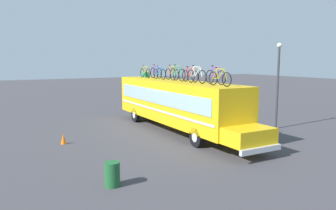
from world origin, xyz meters
TOP-DOWN VIEW (x-y plane):
  - ground_plane at (0.00, 0.00)m, footprint 120.00×120.00m
  - bus at (0.21, 0.00)m, footprint 13.17×2.44m
  - luggage_bag_1 at (-4.80, 0.29)m, footprint 0.58×0.34m
  - rooftop_bicycle_1 at (-4.18, -0.03)m, footprint 1.64×0.44m
  - rooftop_bicycle_2 at (-3.04, 0.25)m, footprint 1.69×0.44m
  - rooftop_bicycle_3 at (-1.94, -0.05)m, footprint 1.72×0.44m
  - rooftop_bicycle_4 at (-0.86, 0.28)m, footprint 1.70×0.44m
  - rooftop_bicycle_5 at (0.18, 0.06)m, footprint 1.80×0.44m
  - rooftop_bicycle_6 at (1.31, 0.23)m, footprint 1.68×0.44m
  - rooftop_bicycle_7 at (2.34, -0.02)m, footprint 1.83×0.44m
  - rooftop_bicycle_8 at (3.49, 0.39)m, footprint 1.70×0.44m
  - rooftop_bicycle_9 at (4.50, -0.12)m, footprint 1.75×0.44m
  - trash_bin at (6.80, -6.43)m, footprint 0.53×0.53m
  - traffic_cone at (0.16, -6.72)m, footprint 0.29×0.29m
  - street_lamp at (2.72, 5.79)m, footprint 0.30×0.30m

SIDE VIEW (x-z plane):
  - ground_plane at x=0.00m, z-range 0.00..0.00m
  - traffic_cone at x=0.16m, z-range 0.00..0.53m
  - trash_bin at x=6.80m, z-range 0.00..0.85m
  - bus at x=0.21m, z-range 0.25..3.29m
  - street_lamp at x=2.72m, z-range 0.44..5.77m
  - luggage_bag_1 at x=-4.80m, z-range 3.04..3.42m
  - rooftop_bicycle_1 at x=-4.18m, z-range 2.97..3.84m
  - rooftop_bicycle_6 at x=1.31m, z-range 2.96..3.85m
  - rooftop_bicycle_3 at x=-1.94m, z-range 2.96..3.86m
  - rooftop_bicycle_9 at x=4.50m, z-range 2.96..3.87m
  - rooftop_bicycle_4 at x=-0.86m, z-range 2.96..3.90m
  - rooftop_bicycle_2 at x=-3.04m, z-range 2.96..3.91m
  - rooftop_bicycle_7 at x=2.34m, z-range 2.96..3.92m
  - rooftop_bicycle_8 at x=3.49m, z-range 2.95..3.93m
  - rooftop_bicycle_5 at x=0.18m, z-range 2.95..3.94m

